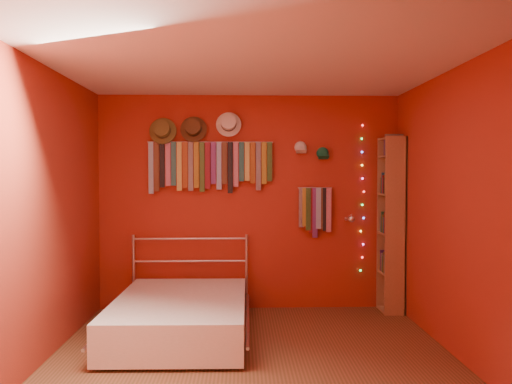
{
  "coord_description": "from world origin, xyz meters",
  "views": [
    {
      "loc": [
        -0.1,
        -4.09,
        1.58
      ],
      "look_at": [
        0.05,
        0.9,
        1.4
      ],
      "focal_mm": 35.0,
      "sensor_mm": 36.0,
      "label": 1
    }
  ],
  "objects": [
    {
      "name": "bed",
      "position": [
        -0.68,
        0.72,
        0.21
      ],
      "size": [
        1.36,
        1.84,
        0.88
      ],
      "rotation": [
        0.0,
        0.0,
        -0.01
      ],
      "color": "silver",
      "rests_on": "ground"
    },
    {
      "name": "cap_green",
      "position": [
        0.85,
        1.7,
        1.82
      ],
      "size": [
        0.16,
        0.2,
        0.16
      ],
      "color": "#166540",
      "rests_on": "back_wall"
    },
    {
      "name": "fedora_brown",
      "position": [
        -0.64,
        1.65,
        2.11
      ],
      "size": [
        0.3,
        0.16,
        0.3
      ],
      "rotation": [
        1.36,
        0.0,
        0.0
      ],
      "color": "#4F351C",
      "rests_on": "back_wall"
    },
    {
      "name": "left_wall",
      "position": [
        -1.75,
        0.0,
        1.25
      ],
      "size": [
        0.02,
        3.5,
        2.5
      ],
      "primitive_type": "cube",
      "color": "maroon",
      "rests_on": "ground"
    },
    {
      "name": "tie_rack",
      "position": [
        -0.47,
        1.69,
        1.7
      ],
      "size": [
        1.45,
        0.03,
        0.6
      ],
      "color": "silver",
      "rests_on": "back_wall"
    },
    {
      "name": "right_wall",
      "position": [
        1.75,
        0.0,
        1.25
      ],
      "size": [
        0.02,
        3.5,
        2.5
      ],
      "primitive_type": "cube",
      "color": "maroon",
      "rests_on": "ground"
    },
    {
      "name": "reading_lamp",
      "position": [
        1.14,
        1.5,
        1.08
      ],
      "size": [
        0.08,
        0.33,
        0.1
      ],
      "color": "silver",
      "rests_on": "back_wall"
    },
    {
      "name": "bookshelf",
      "position": [
        1.66,
        1.53,
        1.02
      ],
      "size": [
        0.25,
        0.34,
        2.0
      ],
      "color": "olive",
      "rests_on": "ground"
    },
    {
      "name": "back_wall",
      "position": [
        0.0,
        1.75,
        1.25
      ],
      "size": [
        3.5,
        0.02,
        2.5
      ],
      "primitive_type": "cube",
      "color": "maroon",
      "rests_on": "ground"
    },
    {
      "name": "fedora_olive",
      "position": [
        -0.99,
        1.65,
        2.09
      ],
      "size": [
        0.31,
        0.17,
        0.31
      ],
      "rotation": [
        1.36,
        0.0,
        0.0
      ],
      "color": "brown",
      "rests_on": "back_wall"
    },
    {
      "name": "fairy_lights",
      "position": [
        1.33,
        1.71,
        1.3
      ],
      "size": [
        0.06,
        0.02,
        1.73
      ],
      "color": "#FF3333",
      "rests_on": "back_wall"
    },
    {
      "name": "fedora_white",
      "position": [
        -0.24,
        1.65,
        2.16
      ],
      "size": [
        0.29,
        0.16,
        0.29
      ],
      "rotation": [
        1.36,
        0.0,
        0.0
      ],
      "color": "silver",
      "rests_on": "back_wall"
    },
    {
      "name": "ceiling",
      "position": [
        0.0,
        0.0,
        2.5
      ],
      "size": [
        3.5,
        3.5,
        0.02
      ],
      "primitive_type": "cube",
      "color": "white",
      "rests_on": "back_wall"
    },
    {
      "name": "small_tie_rack",
      "position": [
        0.77,
        1.68,
        1.18
      ],
      "size": [
        0.4,
        0.03,
        0.59
      ],
      "color": "silver",
      "rests_on": "back_wall"
    },
    {
      "name": "ground",
      "position": [
        0.0,
        0.0,
        0.0
      ],
      "size": [
        3.5,
        3.5,
        0.0
      ],
      "primitive_type": "plane",
      "color": "brown",
      "rests_on": "ground"
    },
    {
      "name": "cap_white",
      "position": [
        0.6,
        1.7,
        1.89
      ],
      "size": [
        0.16,
        0.2,
        0.16
      ],
      "color": "silver",
      "rests_on": "back_wall"
    }
  ]
}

